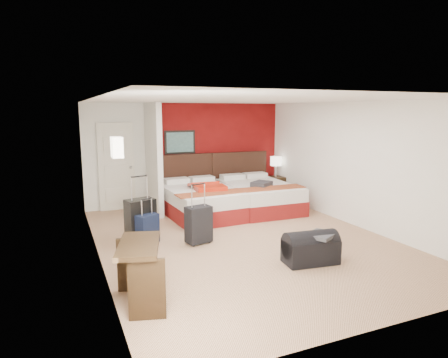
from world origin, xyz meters
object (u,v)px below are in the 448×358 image
bed_left (201,202)px  suitcase_charcoal (199,226)px  nightstand (275,188)px  suitcase_black (141,221)px  bed_right (259,197)px  desk (140,274)px  red_suitcase_open (207,186)px  suitcase_navy (148,230)px  duffel_bag (311,250)px  table_lamp (276,167)px

bed_left → suitcase_charcoal: bearing=-114.1°
nightstand → suitcase_black: size_ratio=0.79×
suitcase_charcoal → suitcase_black: bearing=138.8°
nightstand → bed_right: bearing=-138.1°
bed_right → desk: size_ratio=2.23×
red_suitcase_open → suitcase_navy: size_ratio=1.73×
bed_left → nightstand: bed_left is taller
bed_left → suitcase_black: suitcase_black is taller
nightstand → suitcase_charcoal: 4.08m
duffel_bag → desk: 2.70m
desk → suitcase_navy: bearing=91.6°
bed_right → desk: 5.02m
desk → suitcase_black: bearing=94.6°
bed_right → table_lamp: (0.97, 0.89, 0.54)m
red_suitcase_open → nightstand: red_suitcase_open is taller
bed_right → nightstand: 1.32m
table_lamp → suitcase_charcoal: bearing=-139.7°
table_lamp → suitcase_black: size_ratio=0.72×
bed_right → nightstand: bed_right is taller
suitcase_black → duffel_bag: (2.19, -2.04, -0.17)m
duffel_bag → table_lamp: bearing=73.2°
red_suitcase_open → suitcase_black: (-1.70, -1.14, -0.30)m
suitcase_navy → table_lamp: bearing=1.8°
suitcase_navy → desk: (-0.55, -2.11, 0.13)m
suitcase_navy → red_suitcase_open: bearing=11.1°
red_suitcase_open → suitcase_navy: 2.16m
desk → duffel_bag: bearing=22.4°
table_lamp → suitcase_black: table_lamp is taller
suitcase_charcoal → desk: desk is taller
duffel_bag → suitcase_black: bearing=143.9°
table_lamp → desk: 6.35m
red_suitcase_open → duffel_bag: size_ratio=1.09×
table_lamp → suitcase_navy: table_lamp is taller
nightstand → suitcase_navy: 4.59m
table_lamp → desk: bearing=-135.3°
suitcase_black → desk: desk is taller
nightstand → suitcase_black: (-4.02, -2.13, 0.08)m
suitcase_black → duffel_bag: bearing=-57.7°
suitcase_charcoal → desk: 2.29m
bed_left → suitcase_black: size_ratio=2.78×
suitcase_black → duffel_bag: 3.00m
bed_left → desk: size_ratio=2.23×
red_suitcase_open → nightstand: (2.32, 0.98, -0.38)m
bed_right → table_lamp: table_lamp is taller
nightstand → suitcase_navy: (-3.95, -2.35, -0.04)m
bed_right → table_lamp: size_ratio=3.87×
nightstand → suitcase_black: 4.55m
bed_left → table_lamp: size_ratio=3.87×
nightstand → table_lamp: (0.00, 0.00, 0.56)m
suitcase_charcoal → nightstand: bearing=28.3°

